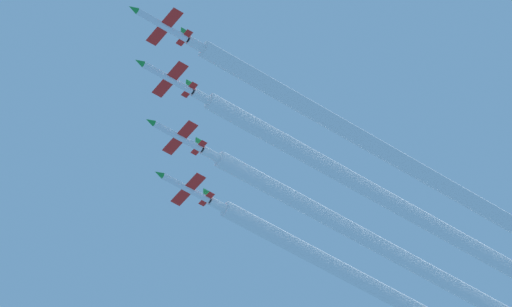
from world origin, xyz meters
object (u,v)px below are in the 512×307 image
at_px(jet_second_echelon, 166,77).
at_px(jet_third_echelon, 176,135).
at_px(jet_fourth_echelon, 184,187).
at_px(jet_lead, 160,24).

xyz_separation_m(jet_second_echelon, jet_third_echelon, (8.27, -7.53, -0.87)).
xyz_separation_m(jet_second_echelon, jet_fourth_echelon, (15.64, -14.18, -2.17)).
bearing_deg(jet_second_echelon, jet_third_echelon, -42.31).
distance_m(jet_third_echelon, jet_fourth_echelon, 10.01).
relative_size(jet_lead, jet_third_echelon, 1.00).
bearing_deg(jet_fourth_echelon, jet_lead, 138.66).
height_order(jet_lead, jet_second_echelon, jet_lead).
relative_size(jet_second_echelon, jet_fourth_echelon, 1.00).
height_order(jet_third_echelon, jet_fourth_echelon, jet_third_echelon).
height_order(jet_second_echelon, jet_third_echelon, jet_second_echelon).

